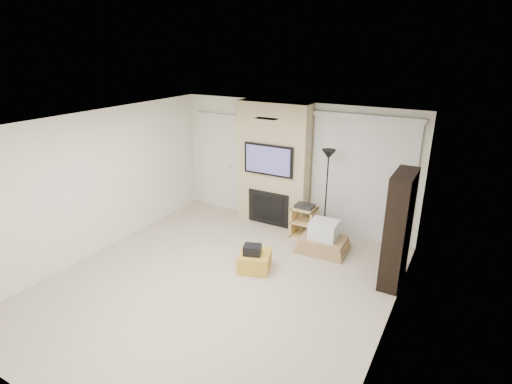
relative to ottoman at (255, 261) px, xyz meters
The scene contains 16 objects.
floor 0.73m from the ottoman, 112.45° to the right, with size 5.00×5.50×0.00m, color #BFAF97.
ceiling 2.46m from the ottoman, 112.45° to the right, with size 5.00×5.50×0.00m, color white.
wall_back 2.37m from the ottoman, 97.50° to the left, with size 5.00×2.50×0.00m, color white.
wall_front 3.60m from the ottoman, 94.60° to the right, with size 5.00×2.50×0.00m, color white.
wall_left 3.06m from the ottoman, 166.53° to the right, with size 5.50×2.50×0.00m, color white.
wall_right 2.57m from the ottoman, 16.63° to the right, with size 5.50×2.50×0.00m, color white.
hvac_vent 2.35m from the ottoman, 47.18° to the left, with size 0.35×0.18×0.01m, color silver.
ottoman is the anchor object (origin of this frame).
black_bag 0.24m from the ottoman, 107.97° to the right, with size 0.28×0.22×0.16m, color black.
fireplace_wall 2.25m from the ottoman, 108.43° to the left, with size 1.50×0.47×2.50m.
entry_door 3.05m from the ottoman, 135.36° to the left, with size 1.02×0.11×2.14m.
vertical_blinds 2.58m from the ottoman, 61.05° to the left, with size 1.98×0.10×2.37m.
floor_lamp 2.13m from the ottoman, 69.56° to the left, with size 0.26×0.26×1.76m.
av_stand 1.58m from the ottoman, 81.79° to the left, with size 0.45×0.38×0.66m.
box_stack 1.39m from the ottoman, 56.52° to the left, with size 0.89×0.68×0.58m.
bookshelf 2.32m from the ottoman, 20.00° to the left, with size 0.30×0.80×1.80m.
Camera 1 is at (3.14, -4.39, 3.50)m, focal length 28.00 mm.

